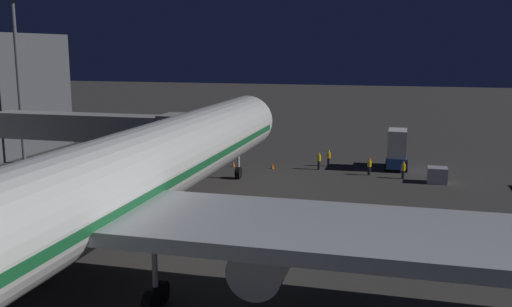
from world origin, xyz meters
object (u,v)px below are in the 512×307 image
jet_bridge (109,128)px  ground_crew_by_tug (369,166)px  airliner_at_gate (96,192)px  ground_crew_near_nose_gear (319,160)px  ground_crew_marshaller_fwd (329,157)px  baggage_container_near_belt (437,175)px  apron_floodlight_mast (17,65)px  cargo_truck_aft (397,149)px  ground_crew_by_belt_loader (403,169)px  traffic_cone_nose_port (272,166)px  traffic_cone_nose_starboard (233,164)px

jet_bridge → ground_crew_by_tug: jet_bridge is taller
airliner_at_gate → ground_crew_near_nose_gear: bearing=-102.2°
ground_crew_marshaller_fwd → airliner_at_gate: bearing=77.3°
baggage_container_near_belt → apron_floodlight_mast: bearing=2.6°
cargo_truck_aft → jet_bridge: bearing=27.6°
ground_crew_by_belt_loader → traffic_cone_nose_port: size_ratio=3.21×
cargo_truck_aft → traffic_cone_nose_port: cargo_truck_aft is taller
ground_crew_near_nose_gear → traffic_cone_nose_starboard: bearing=4.9°
apron_floodlight_mast → ground_crew_by_tug: (-38.00, -3.77, -9.95)m
baggage_container_near_belt → airliner_at_gate: bearing=57.4°
cargo_truck_aft → ground_crew_near_nose_gear: (8.02, 2.49, -1.07)m
airliner_at_gate → traffic_cone_nose_port: (-2.20, -32.17, -4.97)m
cargo_truck_aft → ground_crew_near_nose_gear: bearing=17.3°
airliner_at_gate → baggage_container_near_belt: bearing=-122.6°
jet_bridge → baggage_container_near_belt: bearing=-165.0°
apron_floodlight_mast → cargo_truck_aft: apron_floodlight_mast is taller
jet_bridge → ground_crew_marshaller_fwd: size_ratio=11.51×
jet_bridge → baggage_container_near_belt: 31.69m
ground_crew_near_nose_gear → cargo_truck_aft: bearing=-162.7°
cargo_truck_aft → traffic_cone_nose_port: size_ratio=8.73×
traffic_cone_nose_port → baggage_container_near_belt: bearing=172.1°
apron_floodlight_mast → ground_crew_near_nose_gear: bearing=-171.0°
baggage_container_near_belt → traffic_cone_nose_port: (16.86, -2.34, -0.49)m
apron_floodlight_mast → baggage_container_near_belt: apron_floodlight_mast is taller
ground_crew_by_belt_loader → ground_crew_by_tug: 3.45m
baggage_container_near_belt → ground_crew_by_tug: size_ratio=1.03×
cargo_truck_aft → traffic_cone_nose_starboard: 17.73m
baggage_container_near_belt → ground_crew_near_nose_gear: (11.95, -3.14, 0.29)m
baggage_container_near_belt → ground_crew_by_tug: 6.80m
ground_crew_near_nose_gear → ground_crew_by_tug: bearing=165.6°
ground_crew_near_nose_gear → ground_crew_marshaller_fwd: 2.17m
ground_crew_by_belt_loader → airliner_at_gate: bearing=62.8°
jet_bridge → apron_floodlight_mast: size_ratio=1.10×
airliner_at_gate → ground_crew_marshaller_fwd: bearing=-102.7°
airliner_at_gate → traffic_cone_nose_port: size_ratio=119.08×
jet_bridge → ground_crew_marshaller_fwd: (-19.11, -13.30, -4.35)m
ground_crew_by_tug → baggage_container_near_belt: bearing=165.0°
ground_crew_near_nose_gear → traffic_cone_nose_port: 5.03m
baggage_container_near_belt → ground_crew_marshaller_fwd: ground_crew_marshaller_fwd is taller
jet_bridge → ground_crew_by_tug: size_ratio=11.63×
cargo_truck_aft → baggage_container_near_belt: size_ratio=2.61×
ground_crew_by_belt_loader → ground_crew_marshaller_fwd: ground_crew_marshaller_fwd is taller
ground_crew_by_tug → traffic_cone_nose_starboard: bearing=-2.3°
baggage_container_near_belt → ground_crew_by_belt_loader: bearing=-17.5°
traffic_cone_nose_port → apron_floodlight_mast: bearing=8.9°
cargo_truck_aft → ground_crew_by_tug: bearing=55.8°
ground_crew_near_nose_gear → ground_crew_by_tug: ground_crew_near_nose_gear is taller
airliner_at_gate → apron_floodlight_mast: bearing=-47.5°
airliner_at_gate → traffic_cone_nose_starboard: 32.62m
airliner_at_gate → cargo_truck_aft: bearing=-113.1°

